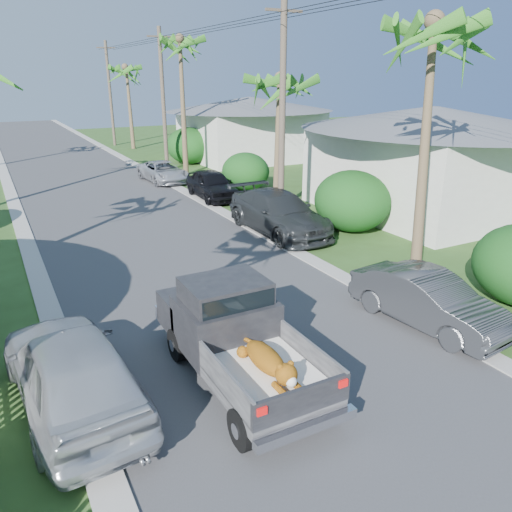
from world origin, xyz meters
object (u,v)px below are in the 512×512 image
palm_r_d (127,68)px  house_right_near (428,164)px  parked_car_rn (428,300)px  utility_pole_c (163,100)px  parked_car_rm (279,213)px  palm_r_c (180,40)px  parked_car_ln (71,370)px  parked_car_rf (212,185)px  utility_pole_b (282,115)px  house_right_far (250,131)px  utility_pole_d (110,93)px  palm_r_a (439,24)px  parked_car_rd (163,172)px  palm_r_b (279,79)px  pickup_truck (232,330)px

palm_r_d → house_right_near: palm_r_d is taller
parked_car_rn → utility_pole_c: size_ratio=0.47×
parked_car_rm → parked_car_rn: bearing=-96.0°
palm_r_c → house_right_near: bearing=-64.1°
parked_car_ln → palm_r_c: bearing=-120.4°
parked_car_rm → parked_car_rf: bearing=89.2°
parked_car_rn → utility_pole_b: size_ratio=0.47×
parked_car_rm → palm_r_c: size_ratio=0.60×
parked_car_rn → house_right_far: 28.09m
palm_r_d → utility_pole_d: size_ratio=0.89×
palm_r_a → utility_pole_b: 7.58m
parked_car_rd → palm_r_b: 11.09m
parked_car_ln → utility_pole_d: bearing=-109.0°
parked_car_rn → utility_pole_b: 10.50m
parked_car_rn → parked_car_rf: size_ratio=0.97×
parked_car_rd → house_right_near: 15.33m
parked_car_rm → house_right_far: (8.00, 17.84, 1.30)m
palm_r_c → palm_r_d: palm_r_c is taller
utility_pole_d → parked_car_rf: bearing=-91.4°
house_right_far → utility_pole_d: utility_pole_d is taller
palm_r_d → house_right_near: (6.50, -28.00, -4.52)m
palm_r_a → utility_pole_c: size_ratio=0.97×
house_right_near → utility_pole_d: size_ratio=1.00×
palm_r_c → utility_pole_d: (-0.60, 17.00, -3.51)m
utility_pole_c → pickup_truck: bearing=-105.6°
parked_car_ln → palm_r_c: (10.57, 21.93, 7.27)m
palm_r_b → utility_pole_c: bearing=94.4°
palm_r_a → house_right_far: 25.48m
pickup_truck → utility_pole_c: size_ratio=0.57×
parked_car_ln → palm_r_b: size_ratio=0.69×
utility_pole_b → house_right_near: bearing=-7.7°
palm_r_c → utility_pole_b: bearing=-92.6°
house_right_near → parked_car_rf: bearing=139.0°
parked_car_rd → palm_r_a: (2.15, -18.41, 6.82)m
palm_r_a → utility_pole_c: (-0.70, 22.00, -2.82)m
utility_pole_d → utility_pole_c: bearing=-90.0°
parked_car_rm → parked_car_rd: size_ratio=1.29×
parked_car_rd → palm_r_a: bearing=-86.1°
palm_r_c → pickup_truck: bearing=-108.3°
palm_r_c → parked_car_rd: bearing=-142.2°
parked_car_rd → parked_car_rn: bearing=-92.6°
parked_car_ln → parked_car_rm: bearing=-143.9°
utility_pole_b → utility_pole_c: (0.00, 15.00, 0.00)m
palm_r_a → palm_r_c: palm_r_c is taller
pickup_truck → palm_r_b: (7.75, 11.23, 4.94)m
utility_pole_c → parked_car_rm: bearing=-92.2°
palm_r_a → palm_r_d: bearing=89.7°
palm_r_b → utility_pole_d: (-1.00, 28.00, -1.35)m
palm_r_d → house_right_far: 12.79m
house_right_near → utility_pole_d: utility_pole_d is taller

